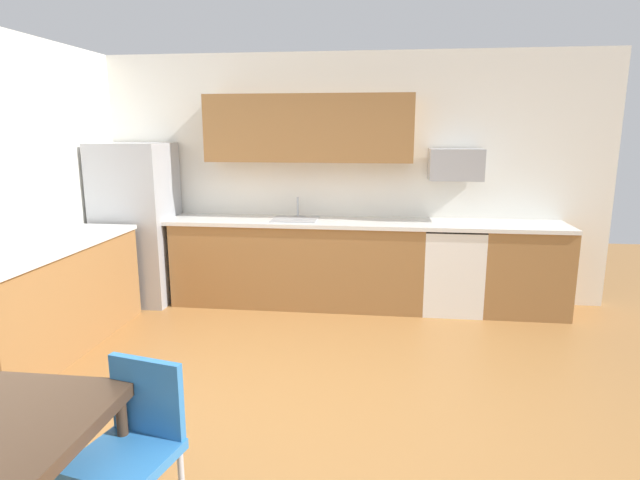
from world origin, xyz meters
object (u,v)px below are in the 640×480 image
Objects in this scene: oven_range at (451,268)px; microwave at (455,164)px; refrigerator at (138,223)px; chair_near_table at (134,440)px.

microwave is (0.00, 0.10, 1.08)m from oven_range.
oven_range is (3.42, 0.08, -0.42)m from refrigerator.
oven_range is at bearing 1.34° from refrigerator.
chair_near_table is (-1.83, -3.53, -1.03)m from microwave.
microwave is at bearing 3.02° from refrigerator.
oven_range is at bearing 61.96° from chair_near_table.
microwave reaches higher than oven_range.
refrigerator is 2.06× the size of chair_near_table.
oven_range is 1.07× the size of chair_near_table.
oven_range is at bearing -90.00° from microwave.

